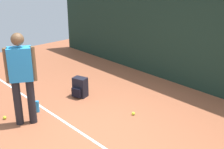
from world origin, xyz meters
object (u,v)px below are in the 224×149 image
Objects in this scene: backpack at (80,88)px; tennis_ball_near_player at (5,118)px; tennis_ball_by_fence at (133,114)px; water_bottle at (38,107)px; tennis_player at (21,74)px.

tennis_ball_near_player is (-0.15, -1.68, -0.18)m from backpack.
backpack is 1.43m from tennis_ball_by_fence.
tennis_ball_near_player is 0.28× the size of water_bottle.
backpack is 6.67× the size of tennis_ball_by_fence.
tennis_player is 0.96m from water_bottle.
water_bottle is at bearing -105.63° from backpack.
tennis_ball_by_fence is at bearing 51.15° from tennis_ball_near_player.
backpack is 1.86× the size of water_bottle.
tennis_ball_near_player is at bearing -105.02° from water_bottle.
tennis_player is 2.23m from tennis_ball_by_fence.
water_bottle is (-1.38, -1.31, 0.09)m from tennis_ball_by_fence.
tennis_ball_by_fence is (1.40, 0.24, -0.18)m from backpack.
water_bottle is (0.02, -1.06, -0.09)m from backpack.
tennis_ball_near_player is at bearing -128.85° from tennis_ball_by_fence.
water_bottle is at bearing -136.62° from tennis_ball_by_fence.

